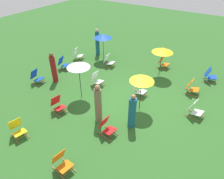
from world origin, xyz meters
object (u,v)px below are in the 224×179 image
Objects in this scene: umbrella_3 at (142,79)px; person_0 at (132,112)px; deckchair_3 at (62,162)px; umbrella_1 at (163,50)px; deckchair_15 at (97,79)px; deckchair_11 at (63,64)px; person_2 at (98,104)px; deckchair_0 at (18,129)px; deckchair_12 at (109,61)px; deckchair_2 at (163,62)px; deckchair_13 at (210,75)px; deckchair_6 at (58,105)px; umbrella_2 at (103,36)px; deckchair_14 at (77,54)px; deckchair_4 at (107,127)px; umbrella_0 at (78,65)px; deckchair_5 at (139,89)px; deckchair_10 at (192,87)px; deckchair_9 at (37,77)px; person_3 at (97,42)px; person_1 at (54,68)px; deckchair_7 at (195,109)px.

person_0 is (-1.23, -0.22, -0.90)m from umbrella_3.
deckchair_3 is 0.47× the size of umbrella_1.
deckchair_11 is at bearing 88.52° from deckchair_15.
person_2 is at bearing -130.10° from deckchair_11.
deckchair_11 is 0.46× the size of umbrella_3.
deckchair_0 is 1.02× the size of deckchair_3.
deckchair_12 is 3.54m from umbrella_1.
deckchair_2 is at bearing -63.32° from person_2.
person_0 is at bearing -172.80° from umbrella_1.
deckchair_3 is 5.37m from deckchair_15.
deckchair_13 is (8.80, -3.09, 0.00)m from deckchair_3.
umbrella_2 is (5.68, 1.34, 1.29)m from deckchair_6.
deckchair_14 is at bearing 43.06° from deckchair_6.
deckchair_14 is (4.66, 5.56, 0.00)m from deckchair_4.
deckchair_14 is 7.24m from person_0.
umbrella_2 reaches higher than deckchair_6.
deckchair_11 is 5.41m from person_2.
deckchair_15 is at bearing -1.93° from umbrella_0.
deckchair_5 is 0.44× the size of person_2.
deckchair_14 is at bearing 88.82° from deckchair_10.
deckchair_6 is 0.99× the size of deckchair_14.
deckchair_15 is at bearing -73.51° from person_0.
deckchair_4 is 5.63m from deckchair_9.
deckchair_3 is at bearing 68.48° from person_3.
umbrella_3 is at bearing -123.89° from person_0.
deckchair_13 is (3.48, -8.16, 0.00)m from deckchair_11.
deckchair_0 is 1.02× the size of deckchair_15.
deckchair_15 is 0.47× the size of umbrella_1.
deckchair_9 is 1.00× the size of deckchair_11.
deckchair_9 is at bearing 129.33° from umbrella_1.
deckchair_6 is 0.47× the size of person_1.
deckchair_0 and deckchair_13 have the same top height.
deckchair_14 is 0.48× the size of person_1.
person_1 is at bearing 111.24° from deckchair_10.
deckchair_3 is (-0.17, -2.61, 0.00)m from deckchair_0.
person_3 reaches higher than person_0.
umbrella_3 is (-0.87, 2.33, 1.31)m from deckchair_7.
deckchair_4 is at bearing 153.38° from deckchair_10.
deckchair_0 is 1.02× the size of deckchair_7.
deckchair_12 is 3.59m from person_1.
deckchair_9 is at bearing 143.26° from deckchair_12.
deckchair_4 is at bearing 179.76° from person_2.
deckchair_3 is 1.00× the size of deckchair_7.
umbrella_1 reaches higher than deckchair_7.
deckchair_5 is 0.98× the size of deckchair_14.
deckchair_10 is at bearing -23.54° from deckchair_0.
person_1 reaches higher than deckchair_14.
deckchair_11 and deckchair_14 have the same top height.
deckchair_9 and deckchair_10 have the same top height.
umbrella_1 is (2.93, -2.56, 1.28)m from deckchair_15.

